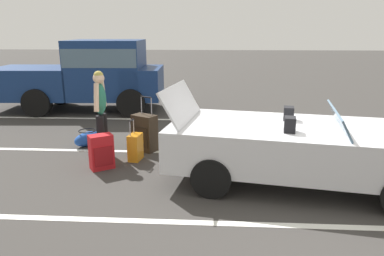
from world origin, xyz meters
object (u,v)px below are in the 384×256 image
Objects in this scene: suitcase_large_black at (145,133)px; traveler_person at (101,109)px; suitcase_small_carryon at (135,147)px; convertible_car at (314,149)px; duffel_bag at (88,138)px; suitcase_medium_bright at (101,152)px; parked_pickup_truck_near at (92,74)px.

traveler_person is at bearing -35.68° from suitcase_large_black.
suitcase_small_carryon is 0.99m from traveler_person.
convertible_car is 4.57m from duffel_bag.
suitcase_large_black is 1.59× the size of duffel_bag.
suitcase_medium_bright is at bearing -128.04° from suitcase_small_carryon.
traveler_person reaches higher than suitcase_medium_bright.
parked_pickup_truck_near is at bearing -117.96° from suitcase_large_black.
suitcase_small_carryon is at bearing 99.85° from suitcase_medium_bright.
suitcase_small_carryon is at bearing -65.70° from parked_pickup_truck_near.
parked_pickup_truck_near is (-2.20, 4.28, 0.85)m from suitcase_small_carryon.
traveler_person reaches higher than suitcase_large_black.
convertible_car reaches higher than duffel_bag.
convertible_car is 5.65× the size of suitcase_small_carryon.
parked_pickup_truck_near is (-2.27, 3.72, 0.74)m from suitcase_large_black.
parked_pickup_truck_near reaches higher than suitcase_large_black.
convertible_car is at bearing -8.26° from suitcase_small_carryon.
traveler_person is at bearing -72.44° from parked_pickup_truck_near.
convertible_car is 0.87× the size of parked_pickup_truck_near.
parked_pickup_truck_near is at bearing 125.80° from suitcase_small_carryon.
duffel_bag is (-0.69, 1.26, -0.15)m from suitcase_medium_bright.
convertible_car is 7.39m from parked_pickup_truck_near.
convertible_car is 4.00× the size of suitcase_large_black.
suitcase_small_carryon is 0.15× the size of parked_pickup_truck_near.
suitcase_small_carryon is at bearing 23.00° from suitcase_large_black.
suitcase_large_black is 1.41× the size of suitcase_small_carryon.
convertible_car is 7.13× the size of suitcase_medium_bright.
suitcase_large_black is at bearing -61.48° from parked_pickup_truck_near.
duffel_bag is at bearing 131.40° from traveler_person.
suitcase_small_carryon is (-0.07, -0.56, -0.12)m from suitcase_large_black.
parked_pickup_truck_near is at bearing 110.23° from traveler_person.
parked_pickup_truck_near reaches higher than suitcase_small_carryon.
suitcase_large_black is 0.67× the size of traveler_person.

